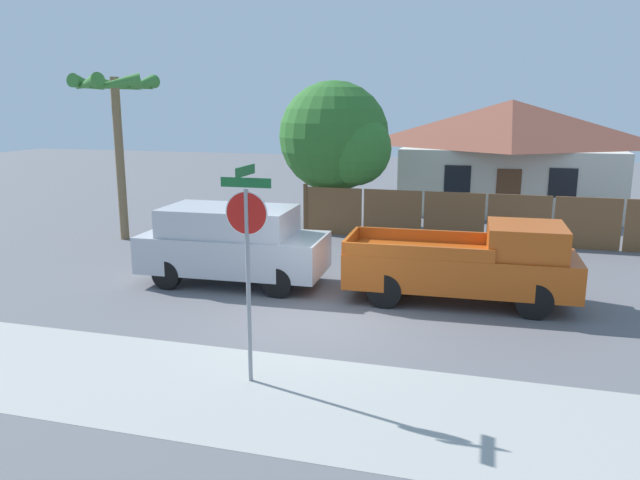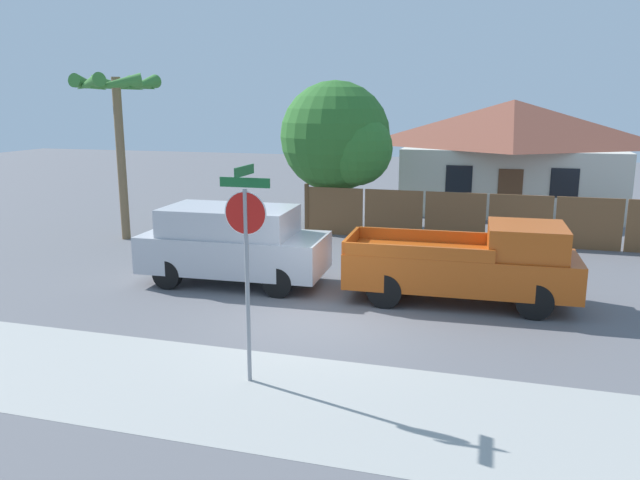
{
  "view_description": "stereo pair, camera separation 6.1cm",
  "coord_description": "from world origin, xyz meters",
  "px_view_note": "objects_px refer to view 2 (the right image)",
  "views": [
    {
      "loc": [
        3.38,
        -11.98,
        4.47
      ],
      "look_at": [
        -0.14,
        0.46,
        1.6
      ],
      "focal_mm": 35.0,
      "sensor_mm": 36.0,
      "label": 1
    },
    {
      "loc": [
        3.44,
        -11.96,
        4.47
      ],
      "look_at": [
        -0.14,
        0.46,
        1.6
      ],
      "focal_mm": 35.0,
      "sensor_mm": 36.0,
      "label": 2
    }
  ],
  "objects_px": {
    "house": "(511,153)",
    "stop_sign": "(246,239)",
    "oak_tree": "(340,139)",
    "palm_tree": "(117,98)",
    "orange_pickup": "(471,264)",
    "red_suv": "(233,243)"
  },
  "relations": [
    {
      "from": "oak_tree",
      "to": "stop_sign",
      "type": "relative_size",
      "value": 1.48
    },
    {
      "from": "oak_tree",
      "to": "red_suv",
      "type": "relative_size",
      "value": 1.13
    },
    {
      "from": "red_suv",
      "to": "stop_sign",
      "type": "height_order",
      "value": "stop_sign"
    },
    {
      "from": "palm_tree",
      "to": "orange_pickup",
      "type": "xyz_separation_m",
      "value": [
        11.36,
        -3.78,
        -3.68
      ]
    },
    {
      "from": "orange_pickup",
      "to": "stop_sign",
      "type": "distance_m",
      "value": 6.29
    },
    {
      "from": "red_suv",
      "to": "orange_pickup",
      "type": "bearing_deg",
      "value": -2.1
    },
    {
      "from": "oak_tree",
      "to": "stop_sign",
      "type": "height_order",
      "value": "oak_tree"
    },
    {
      "from": "orange_pickup",
      "to": "palm_tree",
      "type": "bearing_deg",
      "value": 159.4
    },
    {
      "from": "house",
      "to": "orange_pickup",
      "type": "height_order",
      "value": "house"
    },
    {
      "from": "red_suv",
      "to": "orange_pickup",
      "type": "xyz_separation_m",
      "value": [
        5.79,
        0.01,
        -0.13
      ]
    },
    {
      "from": "oak_tree",
      "to": "orange_pickup",
      "type": "xyz_separation_m",
      "value": [
        4.98,
        -7.49,
        -2.29
      ]
    },
    {
      "from": "oak_tree",
      "to": "red_suv",
      "type": "distance_m",
      "value": 7.84
    },
    {
      "from": "house",
      "to": "stop_sign",
      "type": "relative_size",
      "value": 2.61
    },
    {
      "from": "house",
      "to": "red_suv",
      "type": "height_order",
      "value": "house"
    },
    {
      "from": "red_suv",
      "to": "orange_pickup",
      "type": "relative_size",
      "value": 0.9
    },
    {
      "from": "orange_pickup",
      "to": "red_suv",
      "type": "bearing_deg",
      "value": 177.9
    },
    {
      "from": "house",
      "to": "stop_sign",
      "type": "bearing_deg",
      "value": -102.63
    },
    {
      "from": "oak_tree",
      "to": "palm_tree",
      "type": "relative_size",
      "value": 0.98
    },
    {
      "from": "stop_sign",
      "to": "oak_tree",
      "type": "bearing_deg",
      "value": 97.28
    },
    {
      "from": "red_suv",
      "to": "palm_tree",
      "type": "bearing_deg",
      "value": 143.6
    },
    {
      "from": "house",
      "to": "palm_tree",
      "type": "bearing_deg",
      "value": -142.05
    },
    {
      "from": "red_suv",
      "to": "stop_sign",
      "type": "bearing_deg",
      "value": -65.97
    }
  ]
}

